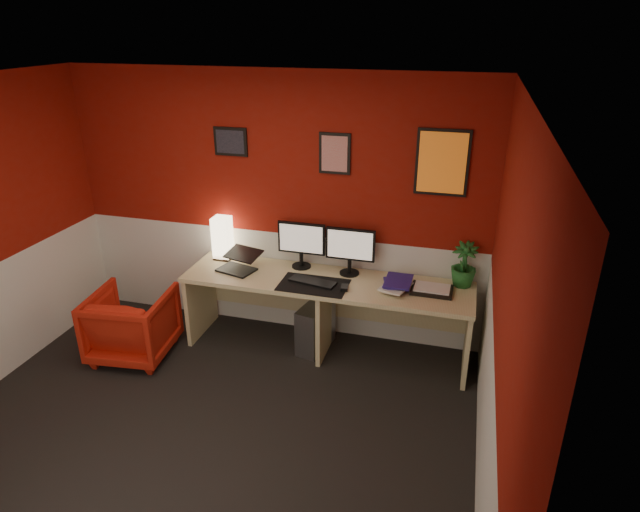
{
  "coord_description": "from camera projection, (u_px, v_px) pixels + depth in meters",
  "views": [
    {
      "loc": [
        1.72,
        -2.85,
        2.88
      ],
      "look_at": [
        0.6,
        1.21,
        1.05
      ],
      "focal_mm": 30.71,
      "sensor_mm": 36.0,
      "label": 1
    }
  ],
  "objects": [
    {
      "name": "mouse",
      "position": [
        345.0,
        288.0,
        4.71
      ],
      "size": [
        0.07,
        0.11,
        0.03
      ],
      "primitive_type": "cube",
      "rotation": [
        0.0,
        0.0,
        0.13
      ],
      "color": "black",
      "rests_on": "desk_mat"
    },
    {
      "name": "monitor_right",
      "position": [
        350.0,
        244.0,
        4.9
      ],
      "size": [
        0.45,
        0.06,
        0.58
      ],
      "primitive_type": "cube",
      "color": "black",
      "rests_on": "desk"
    },
    {
      "name": "potted_plant",
      "position": [
        464.0,
        265.0,
        4.72
      ],
      "size": [
        0.27,
        0.27,
        0.4
      ],
      "primitive_type": "imported",
      "rotation": [
        0.0,
        0.0,
        -0.23
      ],
      "color": "#19591E",
      "rests_on": "desk"
    },
    {
      "name": "armchair",
      "position": [
        133.0,
        324.0,
        4.99
      ],
      "size": [
        0.75,
        0.77,
        0.64
      ],
      "primitive_type": "imported",
      "rotation": [
        0.0,
        0.0,
        3.26
      ],
      "color": "red",
      "rests_on": "ground"
    },
    {
      "name": "laptop",
      "position": [
        236.0,
        260.0,
        5.03
      ],
      "size": [
        0.38,
        0.31,
        0.22
      ],
      "primitive_type": "cube",
      "rotation": [
        0.0,
        0.0,
        -0.26
      ],
      "color": "black",
      "rests_on": "desk"
    },
    {
      "name": "desk",
      "position": [
        326.0,
        316.0,
        5.04
      ],
      "size": [
        2.6,
        0.65,
        0.73
      ],
      "primitive_type": "cube",
      "color": "#CFBB84",
      "rests_on": "ground"
    },
    {
      "name": "art_right",
      "position": [
        442.0,
        163.0,
        4.54
      ],
      "size": [
        0.44,
        0.02,
        0.56
      ],
      "primitive_type": "cube",
      "color": "orange",
      "rests_on": "wall_back"
    },
    {
      "name": "desk_mat",
      "position": [
        313.0,
        285.0,
        4.8
      ],
      "size": [
        0.6,
        0.38,
        0.01
      ],
      "primitive_type": "cube",
      "color": "black",
      "rests_on": "desk"
    },
    {
      "name": "book_top",
      "position": [
        385.0,
        280.0,
        4.75
      ],
      "size": [
        0.23,
        0.31,
        0.03
      ],
      "primitive_type": "imported",
      "rotation": [
        0.0,
        0.0,
        -0.01
      ],
      "color": "navy",
      "rests_on": "book_middle"
    },
    {
      "name": "art_left",
      "position": [
        231.0,
        142.0,
        4.98
      ],
      "size": [
        0.32,
        0.02,
        0.26
      ],
      "primitive_type": "cube",
      "color": "black",
      "rests_on": "wall_back"
    },
    {
      "name": "ceiling",
      "position": [
        161.0,
        92.0,
        3.09
      ],
      "size": [
        4.0,
        3.5,
        0.01
      ],
      "primitive_type": "cube",
      "color": "white",
      "rests_on": "ground"
    },
    {
      "name": "zen_tray",
      "position": [
        432.0,
        290.0,
        4.68
      ],
      "size": [
        0.36,
        0.26,
        0.03
      ],
      "primitive_type": "cube",
      "rotation": [
        0.0,
        0.0,
        -0.02
      ],
      "color": "black",
      "rests_on": "desk"
    },
    {
      "name": "shoji_lamp",
      "position": [
        223.0,
        239.0,
        5.26
      ],
      "size": [
        0.16,
        0.16,
        0.4
      ],
      "primitive_type": "cube",
      "color": "#FFE5B2",
      "rests_on": "desk"
    },
    {
      "name": "wainscot_right",
      "position": [
        484.0,
        435.0,
        3.4
      ],
      "size": [
        0.01,
        3.5,
        1.0
      ],
      "primitive_type": "cube",
      "color": "silver",
      "rests_on": "ground"
    },
    {
      "name": "ground",
      "position": [
        200.0,
        438.0,
        4.09
      ],
      "size": [
        4.0,
        3.5,
        0.01
      ],
      "primitive_type": "cube",
      "color": "black",
      "rests_on": "ground"
    },
    {
      "name": "wall_back",
      "position": [
        274.0,
        207.0,
        5.14
      ],
      "size": [
        4.0,
        0.01,
        2.5
      ],
      "primitive_type": "cube",
      "color": "maroon",
      "rests_on": "ground"
    },
    {
      "name": "art_center",
      "position": [
        335.0,
        154.0,
        4.76
      ],
      "size": [
        0.28,
        0.02,
        0.36
      ],
      "primitive_type": "cube",
      "color": "red",
      "rests_on": "wall_back"
    },
    {
      "name": "wall_right",
      "position": [
        501.0,
        332.0,
        3.1
      ],
      "size": [
        0.01,
        3.5,
        2.5
      ],
      "primitive_type": "cube",
      "color": "maroon",
      "rests_on": "ground"
    },
    {
      "name": "keyboard",
      "position": [
        313.0,
        281.0,
        4.83
      ],
      "size": [
        0.44,
        0.22,
        0.02
      ],
      "primitive_type": "cube",
      "rotation": [
        0.0,
        0.0,
        -0.19
      ],
      "color": "black",
      "rests_on": "desk_mat"
    },
    {
      "name": "wainscot_back",
      "position": [
        276.0,
        279.0,
        5.43
      ],
      "size": [
        4.0,
        0.01,
        1.0
      ],
      "primitive_type": "cube",
      "color": "silver",
      "rests_on": "ground"
    },
    {
      "name": "book_bottom",
      "position": [
        385.0,
        285.0,
        4.78
      ],
      "size": [
        0.26,
        0.31,
        0.03
      ],
      "primitive_type": "imported",
      "rotation": [
        0.0,
        0.0,
        0.25
      ],
      "color": "navy",
      "rests_on": "desk"
    },
    {
      "name": "monitor_left",
      "position": [
        301.0,
        238.0,
        5.04
      ],
      "size": [
        0.45,
        0.06,
        0.58
      ],
      "primitive_type": "cube",
      "color": "black",
      "rests_on": "desk"
    },
    {
      "name": "book_middle",
      "position": [
        385.0,
        284.0,
        4.74
      ],
      "size": [
        0.29,
        0.34,
        0.02
      ],
      "primitive_type": "imported",
      "rotation": [
        0.0,
        0.0,
        -0.3
      ],
      "color": "silver",
      "rests_on": "book_bottom"
    },
    {
      "name": "pc_tower",
      "position": [
        316.0,
        327.0,
        5.13
      ],
      "size": [
        0.29,
        0.48,
        0.45
      ],
      "primitive_type": "cube",
      "rotation": [
        0.0,
        0.0,
        -0.21
      ],
      "color": "#99999E",
      "rests_on": "ground"
    }
  ]
}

